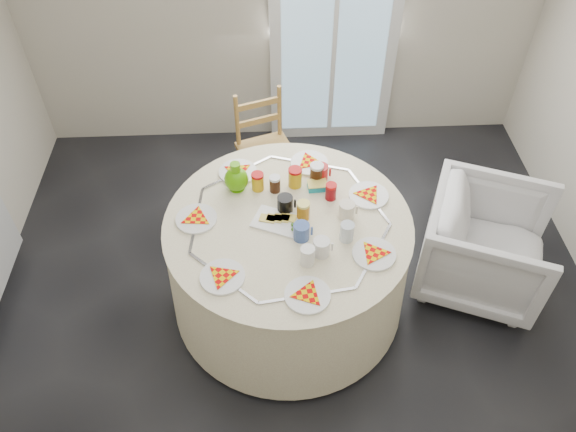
{
  "coord_description": "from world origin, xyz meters",
  "views": [
    {
      "loc": [
        -0.15,
        -2.02,
        3.09
      ],
      "look_at": [
        -0.04,
        0.17,
        0.8
      ],
      "focal_mm": 35.0,
      "sensor_mm": 36.0,
      "label": 1
    }
  ],
  "objects_px": {
    "wooden_chair": "(267,146)",
    "green_pitcher": "(236,173)",
    "table": "(288,263)",
    "armchair": "(488,241)"
  },
  "relations": [
    {
      "from": "wooden_chair",
      "to": "armchair",
      "type": "xyz_separation_m",
      "value": [
        1.4,
        -0.93,
        -0.08
      ]
    },
    {
      "from": "table",
      "to": "wooden_chair",
      "type": "height_order",
      "value": "wooden_chair"
    },
    {
      "from": "armchair",
      "to": "wooden_chair",
      "type": "bearing_deg",
      "value": 78.55
    },
    {
      "from": "wooden_chair",
      "to": "green_pitcher",
      "type": "distance_m",
      "value": 0.86
    },
    {
      "from": "table",
      "to": "green_pitcher",
      "type": "xyz_separation_m",
      "value": [
        -0.3,
        0.3,
        0.49
      ]
    },
    {
      "from": "table",
      "to": "wooden_chair",
      "type": "bearing_deg",
      "value": 95.9
    },
    {
      "from": "table",
      "to": "wooden_chair",
      "type": "distance_m",
      "value": 1.04
    },
    {
      "from": "table",
      "to": "armchair",
      "type": "bearing_deg",
      "value": 4.63
    },
    {
      "from": "wooden_chair",
      "to": "green_pitcher",
      "type": "xyz_separation_m",
      "value": [
        -0.19,
        -0.74,
        0.4
      ]
    },
    {
      "from": "wooden_chair",
      "to": "armchair",
      "type": "height_order",
      "value": "wooden_chair"
    }
  ]
}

